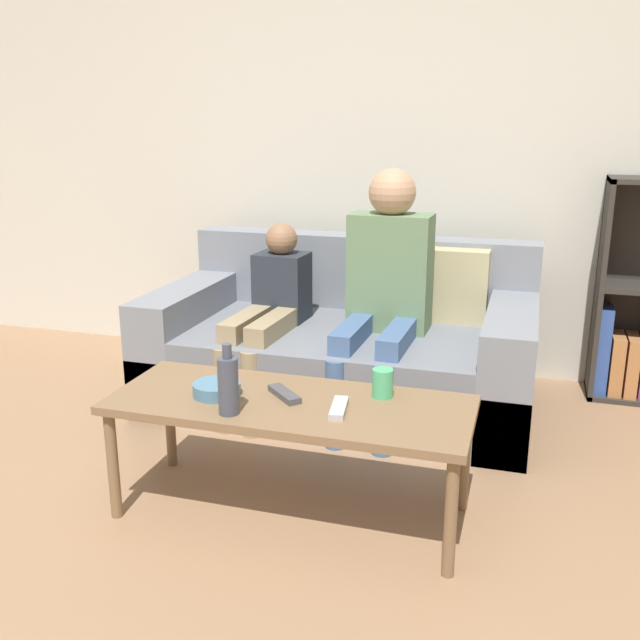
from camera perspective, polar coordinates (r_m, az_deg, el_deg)
wall_back at (r=3.99m, az=3.03°, el=14.90°), size 12.00×0.06×2.60m
couch at (r=3.52m, az=2.02°, el=-2.48°), size 1.81×0.99×0.78m
coffee_table at (r=2.48m, az=-2.42°, el=-7.36°), size 1.25×0.49×0.43m
person_adult at (r=3.29m, az=5.30°, el=3.26°), size 0.38×0.68×1.15m
person_child at (r=3.42m, az=-4.05°, el=0.99°), size 0.27×0.68×0.88m
cup_near at (r=2.49m, az=5.03°, el=-5.04°), size 0.07×0.07×0.10m
tv_remote_0 at (r=2.38m, az=1.52°, el=-7.06°), size 0.07×0.18×0.02m
tv_remote_1 at (r=2.50m, az=-2.87°, el=-5.94°), size 0.16×0.15×0.02m
snack_bowl at (r=2.53m, az=-8.26°, el=-5.48°), size 0.17×0.17×0.05m
bottle at (r=2.35m, az=-7.36°, el=-5.13°), size 0.07×0.07×0.24m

